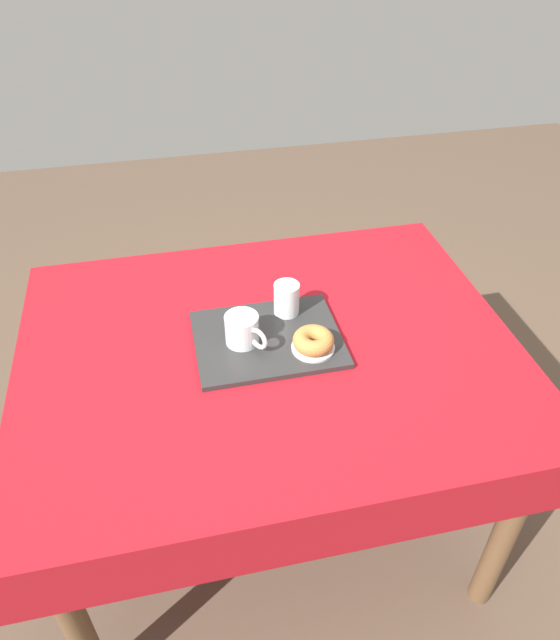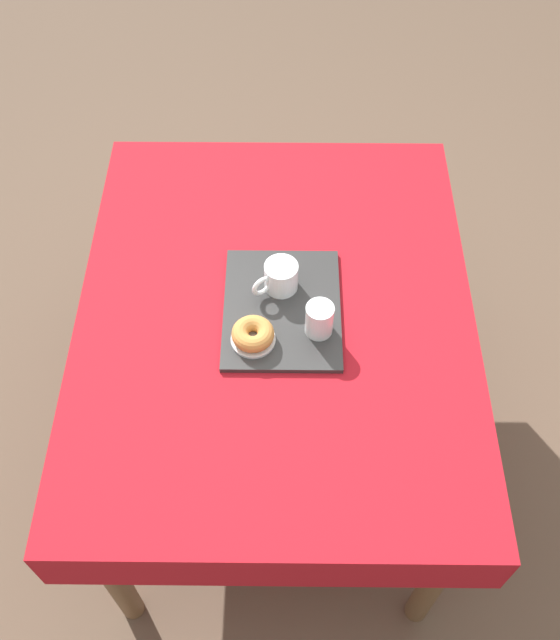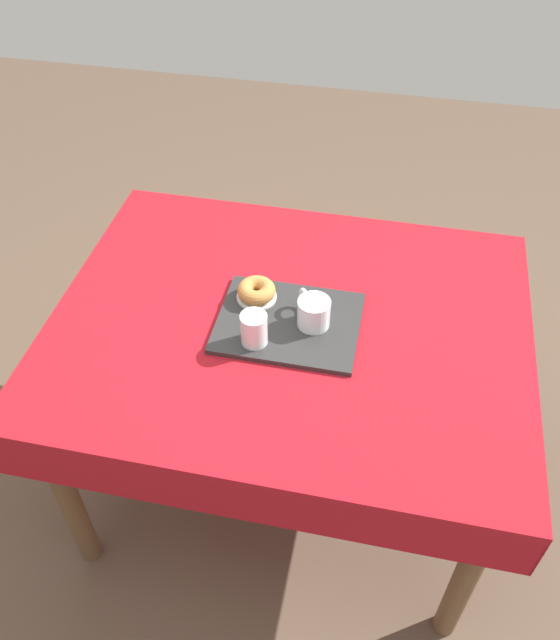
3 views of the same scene
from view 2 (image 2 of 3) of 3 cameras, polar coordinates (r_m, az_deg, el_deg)
name	(u,v)px [view 2 (image 2 of 3)]	position (r m, az deg, el deg)	size (l,w,h in m)	color
ground_plane	(277,440)	(2.49, -0.27, -9.52)	(6.00, 6.00, 0.00)	brown
dining_table	(276,332)	(1.93, -0.34, -0.99)	(1.29, 1.02, 0.75)	#A8141E
serving_tray	(282,307)	(1.84, 0.16, 1.02)	(0.38, 0.30, 0.01)	#2D2D2D
tea_mug_left	(280,277)	(1.85, 0.03, 3.40)	(0.10, 0.12, 0.08)	white
water_glass_near	(319,320)	(1.76, 3.13, -0.02)	(0.07, 0.07, 0.09)	white
donut_plate_left	(253,339)	(1.77, -2.14, -1.55)	(0.11, 0.11, 0.01)	silver
sugar_donut_left	(253,334)	(1.75, -2.17, -1.10)	(0.11, 0.11, 0.04)	#BC7F3D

